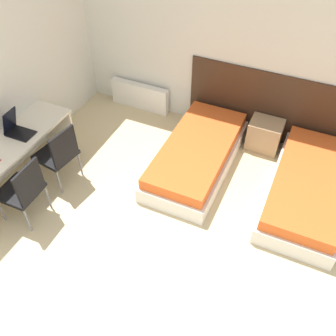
{
  "coord_description": "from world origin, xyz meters",
  "views": [
    {
      "loc": [
        1.39,
        -0.86,
        3.85
      ],
      "look_at": [
        0.0,
        2.2,
        0.55
      ],
      "focal_mm": 40.0,
      "sensor_mm": 36.0,
      "label": 1
    }
  ],
  "objects_px": {
    "bed_near_window": "(197,155)",
    "chair_near_laptop": "(58,153)",
    "chair_near_notebook": "(23,189)",
    "nightstand": "(265,135)",
    "laptop": "(17,129)",
    "bed_near_door": "(307,188)"
  },
  "relations": [
    {
      "from": "bed_near_window",
      "to": "chair_near_laptop",
      "type": "xyz_separation_m",
      "value": [
        -1.58,
        -1.05,
        0.32
      ]
    },
    {
      "from": "bed_near_window",
      "to": "chair_near_notebook",
      "type": "relative_size",
      "value": 2.2
    },
    {
      "from": "bed_near_window",
      "to": "nightstand",
      "type": "xyz_separation_m",
      "value": [
        0.78,
        0.82,
        0.03
      ]
    },
    {
      "from": "bed_near_window",
      "to": "nightstand",
      "type": "distance_m",
      "value": 1.13
    },
    {
      "from": "nightstand",
      "to": "chair_near_notebook",
      "type": "distance_m",
      "value": 3.51
    },
    {
      "from": "nightstand",
      "to": "laptop",
      "type": "relative_size",
      "value": 1.36
    },
    {
      "from": "bed_near_door",
      "to": "nightstand",
      "type": "bearing_deg",
      "value": 133.74
    },
    {
      "from": "nightstand",
      "to": "chair_near_laptop",
      "type": "relative_size",
      "value": 0.53
    },
    {
      "from": "nightstand",
      "to": "chair_near_notebook",
      "type": "relative_size",
      "value": 0.53
    },
    {
      "from": "bed_near_door",
      "to": "chair_near_notebook",
      "type": "bearing_deg",
      "value": -150.74
    },
    {
      "from": "bed_near_door",
      "to": "chair_near_notebook",
      "type": "height_order",
      "value": "chair_near_notebook"
    },
    {
      "from": "bed_near_window",
      "to": "nightstand",
      "type": "relative_size",
      "value": 4.17
    },
    {
      "from": "bed_near_window",
      "to": "chair_near_notebook",
      "type": "bearing_deg",
      "value": -131.89
    },
    {
      "from": "bed_near_window",
      "to": "bed_near_door",
      "type": "xyz_separation_m",
      "value": [
        1.57,
        0.0,
        0.0
      ]
    },
    {
      "from": "laptop",
      "to": "bed_near_window",
      "type": "bearing_deg",
      "value": 26.79
    },
    {
      "from": "bed_near_window",
      "to": "bed_near_door",
      "type": "height_order",
      "value": "same"
    },
    {
      "from": "nightstand",
      "to": "chair_near_notebook",
      "type": "height_order",
      "value": "chair_near_notebook"
    },
    {
      "from": "bed_near_door",
      "to": "laptop",
      "type": "bearing_deg",
      "value": -162.93
    },
    {
      "from": "nightstand",
      "to": "chair_near_laptop",
      "type": "xyz_separation_m",
      "value": [
        -2.36,
        -1.87,
        0.28
      ]
    },
    {
      "from": "chair_near_laptop",
      "to": "chair_near_notebook",
      "type": "bearing_deg",
      "value": -81.55
    },
    {
      "from": "nightstand",
      "to": "chair_near_laptop",
      "type": "distance_m",
      "value": 3.03
    },
    {
      "from": "bed_near_door",
      "to": "chair_near_laptop",
      "type": "distance_m",
      "value": 3.33
    }
  ]
}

